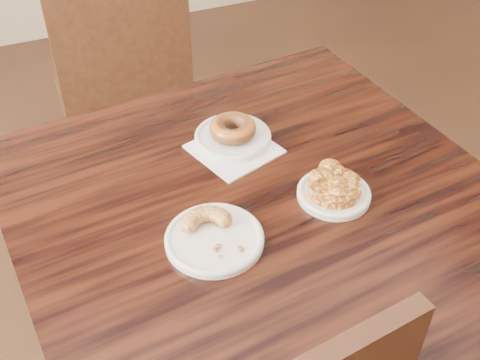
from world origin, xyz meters
name	(u,v)px	position (x,y,z in m)	size (l,w,h in m)	color
cafe_table	(259,320)	(-0.28, 0.13, 0.38)	(0.91, 0.91, 0.75)	black
chair_far	(122,97)	(-0.36, 1.06, 0.45)	(0.42, 0.42, 0.90)	black
napkin	(234,149)	(-0.27, 0.30, 0.75)	(0.16, 0.16, 0.00)	white
plate_donut	(233,137)	(-0.26, 0.33, 0.76)	(0.16, 0.16, 0.01)	white
plate_cruller	(214,239)	(-0.41, 0.07, 0.76)	(0.18, 0.18, 0.01)	white
plate_fritter	(334,194)	(-0.15, 0.09, 0.76)	(0.14, 0.14, 0.01)	white
glazed_donut	(233,128)	(-0.26, 0.33, 0.78)	(0.10, 0.10, 0.04)	#8D4D14
apple_fritter	(335,185)	(-0.15, 0.09, 0.78)	(0.14, 0.14, 0.03)	#491C07
cruller_fragment	(214,231)	(-0.41, 0.07, 0.78)	(0.11, 0.11, 0.03)	brown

